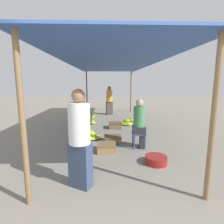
% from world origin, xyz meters
% --- Properties ---
extents(ground_plane, '(40.00, 40.00, 0.00)m').
position_xyz_m(ground_plane, '(0.00, 0.00, 0.00)').
color(ground_plane, gray).
rests_on(ground_plane, ground).
extents(canopy_post_front_left, '(0.08, 0.08, 2.38)m').
position_xyz_m(canopy_post_front_left, '(-1.30, 0.30, 1.19)').
color(canopy_post_front_left, olive).
rests_on(canopy_post_front_left, ground).
extents(canopy_post_front_right, '(0.08, 0.08, 2.38)m').
position_xyz_m(canopy_post_front_right, '(1.30, 0.30, 1.19)').
color(canopy_post_front_right, olive).
rests_on(canopy_post_front_right, ground).
extents(canopy_post_back_left, '(0.08, 0.08, 2.38)m').
position_xyz_m(canopy_post_back_left, '(-1.30, 8.32, 1.19)').
color(canopy_post_back_left, olive).
rests_on(canopy_post_back_left, ground).
extents(canopy_post_back_right, '(0.08, 0.08, 2.38)m').
position_xyz_m(canopy_post_back_right, '(1.30, 8.32, 1.19)').
color(canopy_post_back_right, olive).
rests_on(canopy_post_back_right, ground).
extents(canopy_tarp, '(3.00, 8.42, 0.04)m').
position_xyz_m(canopy_tarp, '(0.00, 4.31, 2.40)').
color(canopy_tarp, '#33569E').
rests_on(canopy_tarp, canopy_post_front_left).
extents(vendor_foreground, '(0.47, 0.47, 1.63)m').
position_xyz_m(vendor_foreground, '(-0.61, 0.70, 0.85)').
color(vendor_foreground, '#384766').
rests_on(vendor_foreground, ground).
extents(stool, '(0.34, 0.34, 0.41)m').
position_xyz_m(stool, '(0.68, 2.43, 0.33)').
color(stool, '#384C84').
rests_on(stool, ground).
extents(vendor_seated, '(0.37, 0.37, 1.31)m').
position_xyz_m(vendor_seated, '(0.70, 2.44, 0.68)').
color(vendor_seated, '#2D2D33').
rests_on(vendor_seated, ground).
extents(basin_black, '(0.47, 0.47, 0.16)m').
position_xyz_m(basin_black, '(0.89, 1.49, 0.08)').
color(basin_black, maroon).
rests_on(basin_black, ground).
extents(banana_pile_left_0, '(0.60, 0.60, 0.26)m').
position_xyz_m(banana_pile_left_0, '(-0.67, 3.20, 0.08)').
color(banana_pile_left_0, '#74B337').
rests_on(banana_pile_left_0, ground).
extents(banana_pile_left_1, '(0.44, 0.45, 0.20)m').
position_xyz_m(banana_pile_left_1, '(-0.83, 5.22, 0.09)').
color(banana_pile_left_1, '#B1CB2D').
rests_on(banana_pile_left_1, ground).
extents(banana_pile_left_2, '(0.49, 0.52, 0.20)m').
position_xyz_m(banana_pile_left_2, '(-0.96, 6.32, 0.07)').
color(banana_pile_left_2, '#9CC330').
rests_on(banana_pile_left_2, ground).
extents(banana_pile_right_0, '(0.56, 0.57, 0.24)m').
position_xyz_m(banana_pile_right_0, '(0.67, 5.04, 0.08)').
color(banana_pile_right_0, yellow).
rests_on(banana_pile_right_0, ground).
extents(banana_pile_right_1, '(0.46, 0.50, 0.17)m').
position_xyz_m(banana_pile_right_1, '(1.03, 5.69, 0.07)').
color(banana_pile_right_1, yellow).
rests_on(banana_pile_right_1, ground).
extents(crate_near, '(0.47, 0.47, 0.20)m').
position_xyz_m(crate_near, '(-0.18, 2.19, 0.10)').
color(crate_near, '#9E7A4C').
rests_on(crate_near, ground).
extents(crate_mid, '(0.49, 0.49, 0.21)m').
position_xyz_m(crate_mid, '(0.16, 4.49, 0.11)').
color(crate_mid, brown).
rests_on(crate_mid, ground).
extents(crate_far, '(0.49, 0.49, 0.17)m').
position_xyz_m(crate_far, '(0.01, 2.94, 0.08)').
color(crate_far, olive).
rests_on(crate_far, ground).
extents(shopper_walking_mid, '(0.41, 0.41, 1.53)m').
position_xyz_m(shopper_walking_mid, '(-0.00, 7.37, 0.80)').
color(shopper_walking_mid, '#4C4238').
rests_on(shopper_walking_mid, ground).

